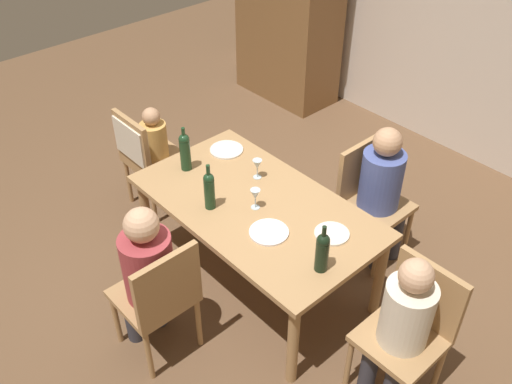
{
  "coord_description": "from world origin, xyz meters",
  "views": [
    {
      "loc": [
        2.17,
        -1.96,
        3.1
      ],
      "look_at": [
        0.0,
        0.0,
        0.82
      ],
      "focal_mm": 39.41,
      "sensor_mm": 36.0,
      "label": 1
    }
  ],
  "objects_px": {
    "person_man_guest": "(402,323)",
    "wine_bottle_tall_green": "(322,251)",
    "person_woman_host": "(147,270)",
    "wine_glass_near_left": "(255,195)",
    "person_man_bearded": "(383,187)",
    "wine_bottle_short_olive": "(209,189)",
    "wine_glass_centre": "(257,165)",
    "dining_table": "(256,213)",
    "chair_far_right": "(369,193)",
    "dinner_plate_host": "(332,234)",
    "dinner_plate_guest_right": "(227,150)",
    "chair_left_end": "(142,151)",
    "chair_near": "(160,295)",
    "person_child_small": "(158,148)",
    "wine_bottle_dark_red": "(185,151)",
    "chair_right_end": "(411,324)",
    "dinner_plate_guest_left": "(269,232)"
  },
  "relations": [
    {
      "from": "person_man_guest",
      "to": "wine_bottle_tall_green",
      "type": "bearing_deg",
      "value": 10.54
    },
    {
      "from": "person_woman_host",
      "to": "wine_glass_near_left",
      "type": "distance_m",
      "value": 0.85
    },
    {
      "from": "person_man_bearded",
      "to": "wine_bottle_short_olive",
      "type": "distance_m",
      "value": 1.27
    },
    {
      "from": "wine_bottle_short_olive",
      "to": "wine_glass_centre",
      "type": "bearing_deg",
      "value": 94.63
    },
    {
      "from": "dining_table",
      "to": "chair_far_right",
      "type": "distance_m",
      "value": 0.92
    },
    {
      "from": "dining_table",
      "to": "dinner_plate_host",
      "type": "bearing_deg",
      "value": 15.18
    },
    {
      "from": "dinner_plate_guest_right",
      "to": "person_man_guest",
      "type": "bearing_deg",
      "value": -8.87
    },
    {
      "from": "chair_far_right",
      "to": "chair_left_end",
      "type": "height_order",
      "value": "same"
    },
    {
      "from": "chair_near",
      "to": "wine_bottle_short_olive",
      "type": "xyz_separation_m",
      "value": [
        -0.27,
        0.61,
        0.34
      ]
    },
    {
      "from": "person_woman_host",
      "to": "chair_near",
      "type": "bearing_deg",
      "value": -90.0
    },
    {
      "from": "person_child_small",
      "to": "wine_glass_centre",
      "type": "xyz_separation_m",
      "value": [
        1.02,
        0.18,
        0.27
      ]
    },
    {
      "from": "chair_near",
      "to": "person_man_bearded",
      "type": "height_order",
      "value": "person_man_bearded"
    },
    {
      "from": "chair_left_end",
      "to": "wine_bottle_dark_red",
      "type": "xyz_separation_m",
      "value": [
        0.59,
        0.02,
        0.28
      ]
    },
    {
      "from": "wine_bottle_short_olive",
      "to": "dinner_plate_host",
      "type": "distance_m",
      "value": 0.84
    },
    {
      "from": "dining_table",
      "to": "chair_left_end",
      "type": "xyz_separation_m",
      "value": [
        -1.23,
        -0.12,
        -0.05
      ]
    },
    {
      "from": "chair_near",
      "to": "wine_glass_near_left",
      "type": "height_order",
      "value": "chair_near"
    },
    {
      "from": "dining_table",
      "to": "chair_near",
      "type": "xyz_separation_m",
      "value": [
        0.09,
        -0.86,
        -0.11
      ]
    },
    {
      "from": "person_man_bearded",
      "to": "wine_bottle_tall_green",
      "type": "distance_m",
      "value": 1.05
    },
    {
      "from": "dining_table",
      "to": "chair_right_end",
      "type": "bearing_deg",
      "value": 4.05
    },
    {
      "from": "chair_left_end",
      "to": "wine_bottle_tall_green",
      "type": "relative_size",
      "value": 2.81
    },
    {
      "from": "chair_right_end",
      "to": "person_child_small",
      "type": "relative_size",
      "value": 0.98
    },
    {
      "from": "chair_near",
      "to": "person_woman_host",
      "type": "bearing_deg",
      "value": 90.0
    },
    {
      "from": "chair_near",
      "to": "dinner_plate_guest_left",
      "type": "xyz_separation_m",
      "value": [
        0.18,
        0.72,
        0.2
      ]
    },
    {
      "from": "chair_far_right",
      "to": "person_child_small",
      "type": "xyz_separation_m",
      "value": [
        -1.53,
        -0.84,
        0.03
      ]
    },
    {
      "from": "chair_right_end",
      "to": "wine_bottle_dark_red",
      "type": "relative_size",
      "value": 2.67
    },
    {
      "from": "person_man_bearded",
      "to": "person_man_guest",
      "type": "height_order",
      "value": "person_man_bearded"
    },
    {
      "from": "person_man_guest",
      "to": "dinner_plate_guest_left",
      "type": "bearing_deg",
      "value": 6.56
    },
    {
      "from": "chair_near",
      "to": "wine_glass_near_left",
      "type": "relative_size",
      "value": 6.17
    },
    {
      "from": "chair_near",
      "to": "chair_left_end",
      "type": "xyz_separation_m",
      "value": [
        -1.32,
        0.74,
        0.06
      ]
    },
    {
      "from": "chair_right_end",
      "to": "person_child_small",
      "type": "height_order",
      "value": "person_child_small"
    },
    {
      "from": "wine_bottle_short_olive",
      "to": "wine_glass_near_left",
      "type": "xyz_separation_m",
      "value": [
        0.21,
        0.22,
        -0.04
      ]
    },
    {
      "from": "chair_far_right",
      "to": "dinner_plate_host",
      "type": "xyz_separation_m",
      "value": [
        0.25,
        -0.71,
        0.2
      ]
    },
    {
      "from": "person_woman_host",
      "to": "wine_bottle_short_olive",
      "type": "relative_size",
      "value": 3.36
    },
    {
      "from": "chair_left_end",
      "to": "person_child_small",
      "type": "bearing_deg",
      "value": 90.0
    },
    {
      "from": "person_man_guest",
      "to": "wine_glass_near_left",
      "type": "xyz_separation_m",
      "value": [
        -1.21,
        -0.0,
        0.2
      ]
    },
    {
      "from": "person_man_bearded",
      "to": "dining_table",
      "type": "bearing_deg",
      "value": -25.43
    },
    {
      "from": "dinner_plate_host",
      "to": "wine_glass_near_left",
      "type": "bearing_deg",
      "value": -161.09
    },
    {
      "from": "chair_far_right",
      "to": "dinner_plate_guest_left",
      "type": "distance_m",
      "value": 1.02
    },
    {
      "from": "person_man_bearded",
      "to": "wine_bottle_tall_green",
      "type": "height_order",
      "value": "person_man_bearded"
    },
    {
      "from": "chair_far_right",
      "to": "person_man_bearded",
      "type": "xyz_separation_m",
      "value": [
        0.11,
        0.0,
        0.12
      ]
    },
    {
      "from": "chair_far_right",
      "to": "chair_right_end",
      "type": "distance_m",
      "value": 1.21
    },
    {
      "from": "dining_table",
      "to": "chair_right_end",
      "type": "relative_size",
      "value": 1.85
    },
    {
      "from": "person_child_small",
      "to": "wine_bottle_short_olive",
      "type": "height_order",
      "value": "wine_bottle_short_olive"
    },
    {
      "from": "person_man_bearded",
      "to": "wine_glass_near_left",
      "type": "distance_m",
      "value": 0.98
    },
    {
      "from": "chair_near",
      "to": "person_woman_host",
      "type": "height_order",
      "value": "person_woman_host"
    },
    {
      "from": "wine_bottle_short_olive",
      "to": "wine_bottle_tall_green",
      "type": "bearing_deg",
      "value": 8.01
    },
    {
      "from": "chair_near",
      "to": "wine_glass_near_left",
      "type": "distance_m",
      "value": 0.88
    },
    {
      "from": "chair_near",
      "to": "wine_bottle_dark_red",
      "type": "distance_m",
      "value": 1.11
    },
    {
      "from": "dinner_plate_guest_left",
      "to": "wine_bottle_dark_red",
      "type": "bearing_deg",
      "value": 177.92
    },
    {
      "from": "chair_near",
      "to": "wine_bottle_short_olive",
      "type": "distance_m",
      "value": 0.75
    }
  ]
}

